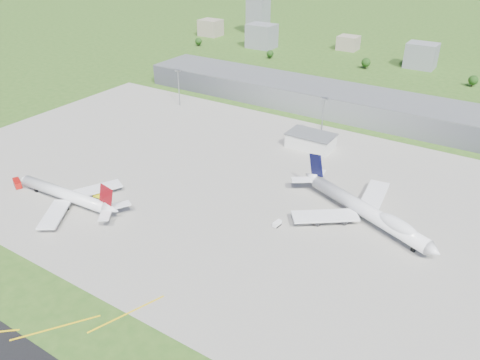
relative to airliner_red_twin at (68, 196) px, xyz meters
The scene contains 20 objects.
ground 178.17m from the airliner_red_twin, 71.06° to the left, with size 1400.00×1400.00×0.00m, color #2E561B.
apron 89.66m from the airliner_red_twin, 40.76° to the left, with size 360.00×190.00×0.08m, color gray.
terminal 192.37m from the airliner_red_twin, 72.51° to the left, with size 300.00×42.00×15.00m, color slate.
ops_building 136.50m from the airliner_red_twin, 60.21° to the left, with size 26.00×16.00×8.00m, color silver.
mast_west 140.57m from the airliner_red_twin, 107.54° to the left, with size 3.50×2.00×25.90m.
mast_center 150.27m from the airliner_red_twin, 63.06° to the left, with size 3.50×2.00×25.90m.
airliner_red_twin is the anchor object (origin of this frame).
airliner_blue_quad 135.51m from the airliner_red_twin, 26.34° to the left, with size 72.90×55.39×20.09m.
fire_truck 35.49m from the airliner_red_twin, behind, with size 8.35×5.93×3.48m.
tug_yellow 13.38m from the airliner_red_twin, 57.60° to the left, with size 4.22×2.80×1.93m.
van_white_near 97.54m from the airliner_red_twin, 21.81° to the left, with size 2.57×4.74×2.34m.
bldg_far_w 375.33m from the airliner_red_twin, 115.60° to the left, with size 24.00×20.00×18.00m, color gray.
bldg_w 328.97m from the airliner_red_twin, 104.47° to the left, with size 28.00×22.00×24.00m, color slate.
bldg_cw 358.47m from the airliner_red_twin, 90.35° to the left, with size 20.00×18.00×14.00m, color gray.
bldg_c 337.61m from the airliner_red_twin, 76.67° to the left, with size 26.00×20.00×22.00m, color slate.
bldg_tall_w 398.07m from the airliner_red_twin, 107.89° to the left, with size 22.00×20.00×44.00m, color slate.
tree_far_w 321.59m from the airliner_red_twin, 116.24° to the left, with size 7.20×7.20×8.80m.
tree_w 288.22m from the airliner_red_twin, 100.43° to the left, with size 6.75×6.75×8.25m.
tree_c 300.85m from the airliner_red_twin, 82.78° to the left, with size 8.10×8.10×9.90m.
tree_e 320.09m from the airliner_red_twin, 66.46° to the left, with size 7.65×7.65×9.35m.
Camera 1 is at (109.53, -132.34, 115.52)m, focal length 35.00 mm.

